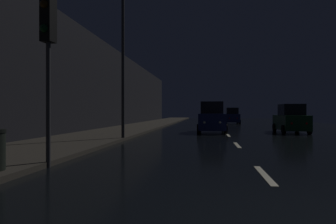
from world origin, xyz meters
The scene contains 9 objects.
ground centered at (0.00, 24.50, -0.01)m, with size 27.79×84.00×0.02m, color black.
sidewalk_left centered at (-7.70, 24.50, 0.07)m, with size 4.40×84.00×0.15m, color #38332B.
building_facade_left centered at (-10.30, 21.00, 3.71)m, with size 0.80×63.00×7.42m, color black.
lane_centerline centered at (0.00, 9.09, 0.01)m, with size 0.16×14.14×0.01m.
traffic_light_near_left centered at (-5.50, 3.23, 3.82)m, with size 0.33×0.47×5.22m.
streetlamp_overhead centered at (-5.18, 10.71, 5.38)m, with size 1.70×0.44×8.28m.
car_approaching_headlights centered at (-0.98, 17.69, 1.01)m, with size 2.02×4.38×2.21m.
car_distant_taillights centered at (1.81, 34.27, 0.92)m, with size 1.84×3.98×2.00m.
car_parked_right_far centered at (4.60, 18.06, 0.93)m, with size 1.86×4.02×2.03m.
Camera 1 is at (-1.33, -4.22, 1.47)m, focal length 32.11 mm.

